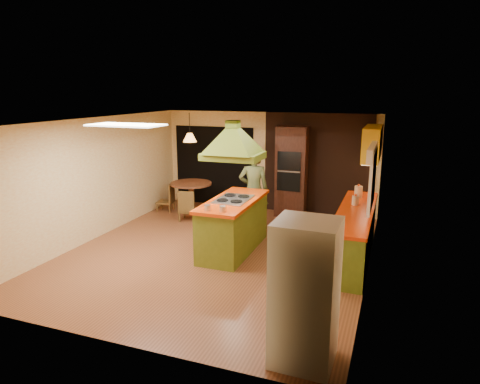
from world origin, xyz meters
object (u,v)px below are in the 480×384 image
at_px(dining_table, 191,191).
at_px(canister_large, 358,192).
at_px(man, 254,190).
at_px(wall_oven, 292,171).
at_px(refrigerator, 305,293).
at_px(kitchen_island, 233,225).

xyz_separation_m(dining_table, canister_large, (4.12, -0.72, 0.49)).
height_order(man, wall_oven, wall_oven).
relative_size(refrigerator, dining_table, 1.63).
distance_m(man, dining_table, 2.06).
relative_size(kitchen_island, canister_large, 8.78).
bearing_deg(wall_oven, dining_table, -167.97).
distance_m(kitchen_island, canister_large, 2.63).
bearing_deg(dining_table, wall_oven, 15.27).
xyz_separation_m(man, canister_large, (2.22, 0.01, 0.14)).
relative_size(dining_table, canister_large, 4.42).
xyz_separation_m(man, refrigerator, (2.05, -4.34, -0.05)).
xyz_separation_m(wall_oven, dining_table, (-2.41, -0.66, -0.55)).
relative_size(man, dining_table, 1.74).
bearing_deg(kitchen_island, dining_table, 132.63).
xyz_separation_m(man, dining_table, (-1.90, 0.73, -0.35)).
xyz_separation_m(kitchen_island, wall_oven, (0.46, 2.76, 0.58)).
distance_m(wall_oven, canister_large, 2.20).
relative_size(man, canister_large, 7.68).
bearing_deg(canister_large, dining_table, 170.04).
distance_m(kitchen_island, refrigerator, 3.60).
xyz_separation_m(kitchen_island, refrigerator, (2.00, -2.97, 0.33)).
relative_size(man, wall_oven, 0.82).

